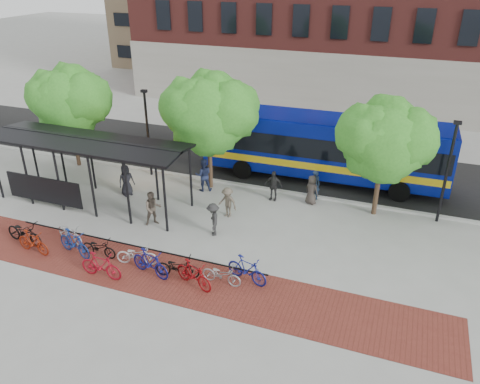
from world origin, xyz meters
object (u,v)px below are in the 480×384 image
(tree_b, at_px, (211,110))
(bike_8, at_px, (178,267))
(bike_1, at_px, (33,242))
(pedestrian_3, at_px, (228,202))
(bike_11, at_px, (247,269))
(bike_3, at_px, (74,243))
(bike_2, at_px, (70,233))
(tree_a, at_px, (70,98))
(pedestrian_6, at_px, (312,190))
(bike_4, at_px, (99,247))
(pedestrian_7, at_px, (314,185))
(tree_c, at_px, (386,138))
(bike_6, at_px, (137,255))
(pedestrian_0, at_px, (126,180))
(lamp_post_left, at_px, (148,131))
(bike_10, at_px, (221,274))
(bike_0, at_px, (24,232))
(lamp_post_right, at_px, (448,170))
(bus_shelter, at_px, (86,148))
(bike_9, at_px, (194,274))
(pedestrian_2, at_px, (203,175))
(pedestrian_9, at_px, (213,219))
(bike_5, at_px, (101,265))
(bike_7, at_px, (150,263))
(bus, at_px, (324,144))
(pedestrian_8, at_px, (153,208))
(pedestrian_4, at_px, (273,186))

(tree_b, xyz_separation_m, bike_8, (2.02, -8.22, -3.98))
(bike_1, distance_m, pedestrian_3, 9.01)
(bike_11, bearing_deg, bike_1, 113.86)
(bike_3, bearing_deg, bike_1, 120.69)
(bike_2, distance_m, bike_11, 8.51)
(tree_a, height_order, pedestrian_6, tree_a)
(bike_4, distance_m, pedestrian_7, 11.39)
(tree_c, distance_m, bike_6, 12.57)
(pedestrian_0, bearing_deg, lamp_post_left, 38.92)
(bike_2, distance_m, pedestrian_0, 5.02)
(bike_10, height_order, pedestrian_0, pedestrian_0)
(bike_0, bearing_deg, bike_3, -82.46)
(tree_c, height_order, lamp_post_left, tree_c)
(lamp_post_right, distance_m, bike_1, 19.05)
(bike_10, height_order, pedestrian_6, pedestrian_6)
(bike_2, distance_m, bike_4, 2.00)
(lamp_post_right, distance_m, bike_10, 11.77)
(bus_shelter, bearing_deg, bike_9, -30.16)
(bike_10, bearing_deg, bike_0, 93.67)
(bus_shelter, xyz_separation_m, pedestrian_6, (10.90, 3.75, -2.20))
(pedestrian_2, xyz_separation_m, pedestrian_7, (5.97, 1.04, -0.09))
(tree_c, xyz_separation_m, pedestrian_2, (-9.27, -0.59, -3.12))
(bike_3, xyz_separation_m, pedestrian_2, (2.61, 7.75, 0.33))
(bike_8, relative_size, pedestrian_9, 1.13)
(bus_shelter, distance_m, tree_a, 5.52)
(tree_a, height_order, pedestrian_3, tree_a)
(bike_5, bearing_deg, bike_7, -64.42)
(bus_shelter, bearing_deg, lamp_post_right, 13.39)
(bike_6, xyz_separation_m, bike_7, (0.92, -0.47, 0.11))
(bike_6, bearing_deg, lamp_post_left, 12.28)
(bike_3, bearing_deg, tree_a, 51.52)
(tree_a, bearing_deg, bike_2, -55.30)
(bus, height_order, pedestrian_6, bus)
(pedestrian_2, bearing_deg, pedestrian_6, 157.48)
(bike_3, xyz_separation_m, bike_6, (2.90, 0.33, -0.14))
(bike_0, xyz_separation_m, bike_1, (0.92, -0.48, -0.02))
(pedestrian_7, bearing_deg, pedestrian_0, -7.18)
(bike_2, bearing_deg, bus, -23.37)
(lamp_post_right, relative_size, bike_4, 3.07)
(bike_6, relative_size, pedestrian_7, 1.05)
(pedestrian_2, distance_m, pedestrian_8, 4.32)
(bike_0, bearing_deg, bike_4, -78.37)
(lamp_post_left, relative_size, bike_1, 2.88)
(tree_b, bearing_deg, pedestrian_0, -147.23)
(bike_8, height_order, pedestrian_7, pedestrian_7)
(bike_1, height_order, pedestrian_4, pedestrian_4)
(pedestrian_2, distance_m, pedestrian_9, 4.76)
(bike_3, distance_m, bike_7, 3.82)
(bike_6, xyz_separation_m, pedestrian_8, (-1.01, 3.17, 0.40))
(pedestrian_0, bearing_deg, bike_8, -97.21)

